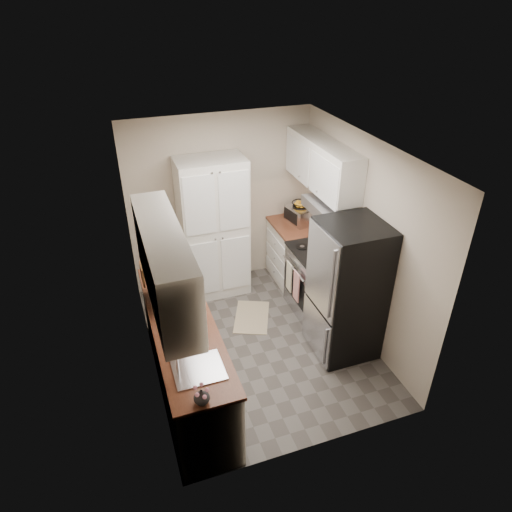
% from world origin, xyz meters
% --- Properties ---
extents(ground, '(3.20, 3.20, 0.00)m').
position_xyz_m(ground, '(0.00, 0.00, 0.00)').
color(ground, '#56514C').
rests_on(ground, ground).
extents(room_shell, '(2.64, 3.24, 2.52)m').
position_xyz_m(room_shell, '(-0.02, -0.01, 1.63)').
color(room_shell, beige).
rests_on(room_shell, ground).
extents(pantry_cabinet, '(0.90, 0.55, 2.00)m').
position_xyz_m(pantry_cabinet, '(-0.20, 1.32, 1.00)').
color(pantry_cabinet, silver).
rests_on(pantry_cabinet, ground).
extents(base_cabinet_left, '(0.60, 2.30, 0.88)m').
position_xyz_m(base_cabinet_left, '(-0.99, -0.43, 0.44)').
color(base_cabinet_left, silver).
rests_on(base_cabinet_left, ground).
extents(countertop_left, '(0.63, 2.33, 0.04)m').
position_xyz_m(countertop_left, '(-0.99, -0.43, 0.90)').
color(countertop_left, brown).
rests_on(countertop_left, base_cabinet_left).
extents(base_cabinet_right, '(0.60, 0.80, 0.88)m').
position_xyz_m(base_cabinet_right, '(0.99, 1.19, 0.44)').
color(base_cabinet_right, silver).
rests_on(base_cabinet_right, ground).
extents(countertop_right, '(0.63, 0.83, 0.04)m').
position_xyz_m(countertop_right, '(0.99, 1.19, 0.90)').
color(countertop_right, brown).
rests_on(countertop_right, base_cabinet_right).
extents(electric_range, '(0.71, 0.78, 1.13)m').
position_xyz_m(electric_range, '(0.97, 0.39, 0.48)').
color(electric_range, '#B7B7BC').
rests_on(electric_range, ground).
extents(refrigerator, '(0.70, 0.72, 1.70)m').
position_xyz_m(refrigerator, '(0.94, -0.41, 0.85)').
color(refrigerator, '#B7B7BC').
rests_on(refrigerator, ground).
extents(microwave, '(0.46, 0.58, 0.28)m').
position_xyz_m(microwave, '(-1.02, 0.02, 1.06)').
color(microwave, silver).
rests_on(microwave, countertop_left).
extents(wine_bottle, '(0.08, 0.08, 0.30)m').
position_xyz_m(wine_bottle, '(-0.97, 0.56, 1.07)').
color(wine_bottle, black).
rests_on(wine_bottle, countertop_left).
extents(flower_vase, '(0.16, 0.16, 0.14)m').
position_xyz_m(flower_vase, '(-1.04, -1.52, 0.99)').
color(flower_vase, silver).
rests_on(flower_vase, countertop_left).
extents(cutting_board, '(0.04, 0.24, 0.30)m').
position_xyz_m(cutting_board, '(-0.86, 0.67, 1.07)').
color(cutting_board, '#307F36').
rests_on(cutting_board, countertop_left).
extents(toaster_oven, '(0.40, 0.47, 0.24)m').
position_xyz_m(toaster_oven, '(1.09, 1.25, 1.04)').
color(toaster_oven, '#BABBBF').
rests_on(toaster_oven, countertop_right).
extents(fruit_basket, '(0.29, 0.29, 0.11)m').
position_xyz_m(fruit_basket, '(1.08, 1.27, 1.21)').
color(fruit_basket, '#FFAF1F').
rests_on(fruit_basket, toaster_oven).
extents(kitchen_mat, '(0.68, 0.82, 0.01)m').
position_xyz_m(kitchen_mat, '(0.07, 0.49, 0.01)').
color(kitchen_mat, tan).
rests_on(kitchen_mat, ground).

